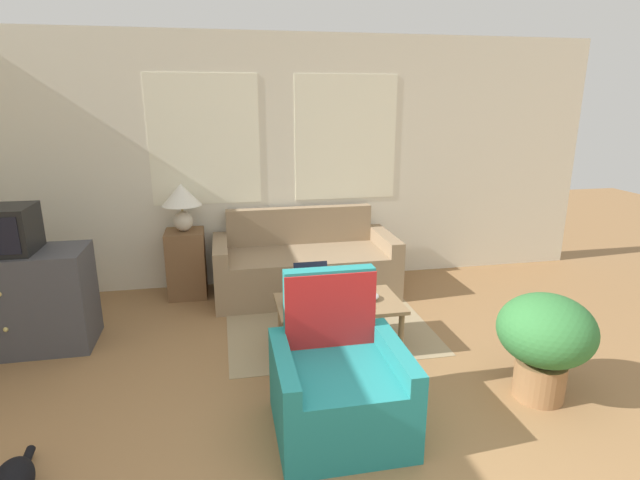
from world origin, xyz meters
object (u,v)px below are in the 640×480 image
(table_lamp, at_px, (182,199))
(snack_bowl, at_px, (368,296))
(book_red, at_px, (357,306))
(potted_plant, at_px, (545,337))
(couch, at_px, (304,267))
(armchair, at_px, (338,386))
(coffee_table, at_px, (339,307))
(tv_remote, at_px, (341,293))
(cup_navy, at_px, (288,300))
(laptop, at_px, (313,291))
(television, at_px, (3,230))

(table_lamp, height_order, snack_bowl, table_lamp)
(book_red, distance_m, potted_plant, 1.32)
(couch, bearing_deg, potted_plant, -60.54)
(armchair, xyz_separation_m, table_lamp, (-1.02, 2.38, 0.73))
(table_lamp, xyz_separation_m, coffee_table, (1.26, -1.41, -0.64))
(couch, bearing_deg, armchair, -94.28)
(snack_bowl, distance_m, tv_remote, 0.24)
(cup_navy, height_order, book_red, cup_navy)
(table_lamp, height_order, tv_remote, table_lamp)
(snack_bowl, bearing_deg, cup_navy, -179.12)
(cup_navy, distance_m, tv_remote, 0.48)
(couch, height_order, coffee_table, couch)
(snack_bowl, relative_size, book_red, 0.84)
(laptop, xyz_separation_m, potted_plant, (1.36, -1.06, -0.02))
(cup_navy, bearing_deg, tv_remote, 18.42)
(coffee_table, bearing_deg, armchair, -103.51)
(couch, xyz_separation_m, book_red, (0.17, -1.43, 0.15))
(snack_bowl, bearing_deg, potted_plant, -44.93)
(laptop, relative_size, book_red, 1.53)
(armchair, distance_m, book_red, 0.89)
(television, distance_m, book_red, 2.76)
(laptop, bearing_deg, table_lamp, 129.74)
(laptop, xyz_separation_m, book_red, (0.29, -0.28, -0.04))
(cup_navy, bearing_deg, book_red, -16.65)
(book_red, bearing_deg, coffee_table, 124.22)
(book_red, bearing_deg, tv_remote, 99.39)
(couch, distance_m, potted_plant, 2.53)
(armchair, height_order, cup_navy, armchair)
(tv_remote, bearing_deg, book_red, -80.61)
(couch, xyz_separation_m, cup_navy, (-0.34, -1.27, 0.19))
(couch, height_order, snack_bowl, couch)
(laptop, relative_size, tv_remote, 2.10)
(tv_remote, bearing_deg, cup_navy, -161.58)
(table_lamp, relative_size, coffee_table, 0.48)
(coffee_table, bearing_deg, potted_plant, -38.20)
(armchair, xyz_separation_m, television, (-2.28, 1.48, 0.72))
(television, height_order, potted_plant, television)
(cup_navy, distance_m, snack_bowl, 0.64)
(snack_bowl, bearing_deg, couch, 103.59)
(snack_bowl, distance_m, book_red, 0.21)
(table_lamp, bearing_deg, coffee_table, -48.39)
(coffee_table, bearing_deg, snack_bowl, 1.75)
(tv_remote, bearing_deg, table_lamp, 136.03)
(potted_plant, bearing_deg, snack_bowl, 135.07)
(cup_navy, bearing_deg, table_lamp, 121.05)
(couch, bearing_deg, tv_remote, -83.95)
(television, xyz_separation_m, coffee_table, (2.52, -0.52, -0.63))
(television, distance_m, tv_remote, 2.66)
(couch, xyz_separation_m, television, (-2.45, -0.75, 0.72))
(couch, relative_size, cup_navy, 17.57)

